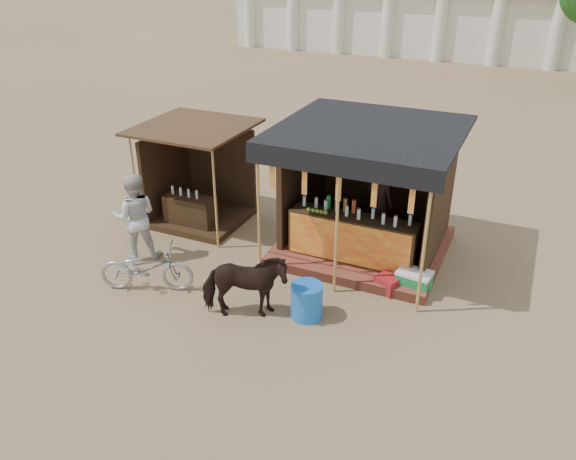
# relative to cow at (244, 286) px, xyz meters

# --- Properties ---
(ground) EXTENTS (120.00, 120.00, 0.00)m
(ground) POSITION_rel_cow_xyz_m (0.17, -0.12, -0.65)
(ground) COLOR #846B4C
(ground) RESTS_ON ground
(main_stall) EXTENTS (3.60, 3.61, 2.78)m
(main_stall) POSITION_rel_cow_xyz_m (1.18, 3.24, 0.38)
(main_stall) COLOR brown
(main_stall) RESTS_ON ground
(secondary_stall) EXTENTS (2.40, 2.40, 2.38)m
(secondary_stall) POSITION_rel_cow_xyz_m (-3.00, 3.12, 0.21)
(secondary_stall) COLOR #342113
(secondary_stall) RESTS_ON ground
(cow) EXTENTS (1.68, 1.27, 1.29)m
(cow) POSITION_rel_cow_xyz_m (0.00, 0.00, 0.00)
(cow) COLOR black
(cow) RESTS_ON ground
(motorbike) EXTENTS (1.90, 1.26, 0.94)m
(motorbike) POSITION_rel_cow_xyz_m (-2.14, 0.02, -0.17)
(motorbike) COLOR #95949C
(motorbike) RESTS_ON ground
(bystander) EXTENTS (1.16, 1.10, 1.88)m
(bystander) POSITION_rel_cow_xyz_m (-3.10, 0.99, 0.30)
(bystander) COLOR beige
(bystander) RESTS_ON ground
(blue_barrel) EXTENTS (0.59, 0.59, 0.65)m
(blue_barrel) POSITION_rel_cow_xyz_m (1.00, 0.47, -0.32)
(blue_barrel) COLOR blue
(blue_barrel) RESTS_ON ground
(red_crate) EXTENTS (0.53, 0.52, 0.32)m
(red_crate) POSITION_rel_cow_xyz_m (2.11, 1.88, -0.48)
(red_crate) COLOR maroon
(red_crate) RESTS_ON ground
(cooler) EXTENTS (0.68, 0.51, 0.46)m
(cooler) POSITION_rel_cow_xyz_m (2.55, 2.04, -0.41)
(cooler) COLOR #1B7C3C
(cooler) RESTS_ON ground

